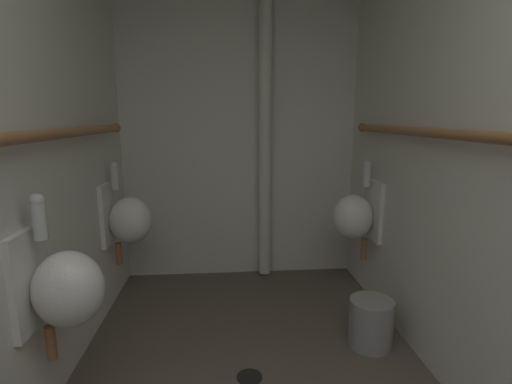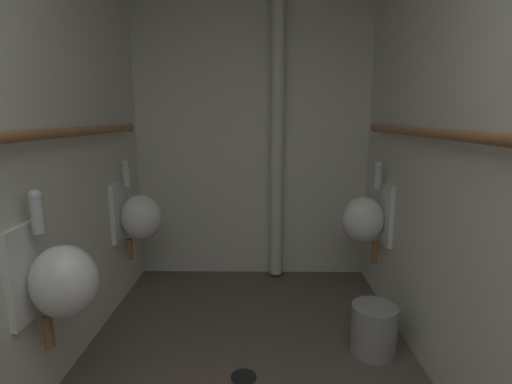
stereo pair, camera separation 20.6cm
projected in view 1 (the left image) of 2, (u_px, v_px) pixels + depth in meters
The scene contains 10 objects.
wall_right at pixel (487, 126), 1.65m from camera, with size 0.06×3.41×2.68m, color silver.
wall_back at pixel (239, 121), 3.21m from camera, with size 2.08×0.06×2.68m, color silver.
urinal_left_mid at pixel (63, 287), 1.64m from camera, with size 0.32×0.30×0.76m.
urinal_left_far at pixel (127, 219), 2.74m from camera, with size 0.32×0.30×0.76m.
urinal_right_mid at pixel (356, 216), 2.82m from camera, with size 0.32×0.30×0.76m.
supply_pipe_left at pixel (25, 137), 1.51m from camera, with size 0.06×2.70×0.06m.
supply_pipe_right at pixel (468, 136), 1.65m from camera, with size 0.06×2.63×0.06m.
standpipe_back_wall at pixel (265, 122), 3.12m from camera, with size 0.10×0.10×2.63m, color silver.
floor_drain at pixel (249, 377), 2.05m from camera, with size 0.14×0.14×0.01m, color black.
waste_bin at pixel (371, 323), 2.31m from camera, with size 0.27×0.27×0.30m, color gray.
Camera 1 is at (-0.13, 0.06, 1.38)m, focal length 26.69 mm.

